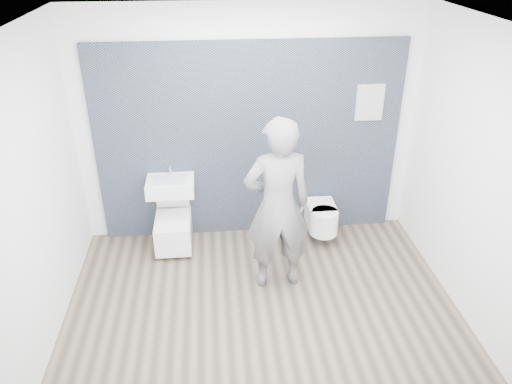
{
  "coord_description": "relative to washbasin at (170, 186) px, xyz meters",
  "views": [
    {
      "loc": [
        -0.45,
        -4.02,
        3.47
      ],
      "look_at": [
        0.0,
        0.6,
        1.0
      ],
      "focal_mm": 35.0,
      "sensor_mm": 36.0,
      "label": 1
    }
  ],
  "objects": [
    {
      "name": "toilet_rounded",
      "position": [
        1.82,
        -0.08,
        -0.49
      ],
      "size": [
        0.34,
        0.58,
        0.31
      ],
      "color": "white",
      "rests_on": "ground"
    },
    {
      "name": "tile_wall",
      "position": [
        0.95,
        0.24,
        -0.8
      ],
      "size": [
        3.6,
        0.06,
        2.4
      ],
      "primitive_type": "cube",
      "color": "black",
      "rests_on": "ground"
    },
    {
      "name": "toilet_square",
      "position": [
        0.0,
        -0.09,
        -0.54
      ],
      "size": [
        0.42,
        0.61,
        0.79
      ],
      "color": "white",
      "rests_on": "ground"
    },
    {
      "name": "ground",
      "position": [
        0.95,
        -1.23,
        -0.8
      ],
      "size": [
        4.0,
        4.0,
        0.0
      ],
      "primitive_type": "plane",
      "color": "brown",
      "rests_on": "ground"
    },
    {
      "name": "room_shell",
      "position": [
        0.95,
        -1.23,
        0.94
      ],
      "size": [
        4.0,
        4.0,
        4.0
      ],
      "color": "white",
      "rests_on": "ground"
    },
    {
      "name": "washbasin",
      "position": [
        0.0,
        0.0,
        0.0
      ],
      "size": [
        0.55,
        0.41,
        0.41
      ],
      "color": "white",
      "rests_on": "ground"
    },
    {
      "name": "info_placard",
      "position": [
        2.35,
        0.19,
        -0.8
      ],
      "size": [
        0.32,
        0.03,
        0.43
      ],
      "primitive_type": "cube",
      "color": "white",
      "rests_on": "ground"
    },
    {
      "name": "visitor",
      "position": [
        1.14,
        -0.87,
        0.16
      ],
      "size": [
        0.74,
        0.52,
        1.91
      ],
      "primitive_type": "imported",
      "rotation": [
        0.0,
        0.0,
        3.24
      ],
      "color": "gray",
      "rests_on": "ground"
    }
  ]
}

